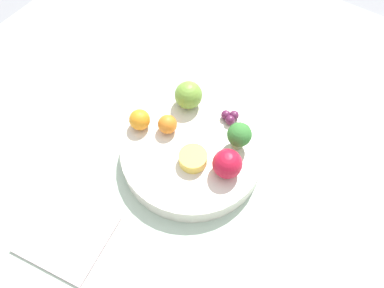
% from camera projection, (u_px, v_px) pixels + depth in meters
% --- Properties ---
extents(ground_plane, '(6.00, 6.00, 0.00)m').
position_uv_depth(ground_plane, '(192.00, 162.00, 0.73)').
color(ground_plane, gray).
extents(table_surface, '(1.20, 1.20, 0.02)m').
position_uv_depth(table_surface, '(192.00, 160.00, 0.72)').
color(table_surface, '#B2C6B2').
rests_on(table_surface, ground_plane).
extents(bowl, '(0.26, 0.26, 0.04)m').
position_uv_depth(bowl, '(192.00, 152.00, 0.70)').
color(bowl, silver).
rests_on(bowl, table_surface).
extents(broccoli, '(0.04, 0.04, 0.06)m').
position_uv_depth(broccoli, '(239.00, 135.00, 0.66)').
color(broccoli, '#99C17A').
rests_on(broccoli, bowl).
extents(apple_red, '(0.05, 0.05, 0.05)m').
position_uv_depth(apple_red, '(227.00, 164.00, 0.63)').
color(apple_red, '#B7142D').
rests_on(apple_red, bowl).
extents(apple_green, '(0.05, 0.05, 0.05)m').
position_uv_depth(apple_green, '(188.00, 95.00, 0.71)').
color(apple_green, olive).
rests_on(apple_green, bowl).
extents(orange_front, '(0.04, 0.04, 0.04)m').
position_uv_depth(orange_front, '(167.00, 124.00, 0.69)').
color(orange_front, orange).
rests_on(orange_front, bowl).
extents(orange_back, '(0.04, 0.04, 0.04)m').
position_uv_depth(orange_back, '(140.00, 120.00, 0.69)').
color(orange_back, orange).
rests_on(orange_back, bowl).
extents(grape_cluster, '(0.03, 0.03, 0.02)m').
position_uv_depth(grape_cluster, '(230.00, 117.00, 0.71)').
color(grape_cluster, '#5B1E42').
rests_on(grape_cluster, bowl).
extents(small_cup, '(0.05, 0.05, 0.02)m').
position_uv_depth(small_cup, '(193.00, 159.00, 0.66)').
color(small_cup, '#F4CC4C').
rests_on(small_cup, bowl).
extents(napkin, '(0.16, 0.15, 0.01)m').
position_uv_depth(napkin, '(67.00, 234.00, 0.63)').
color(napkin, beige).
rests_on(napkin, table_surface).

